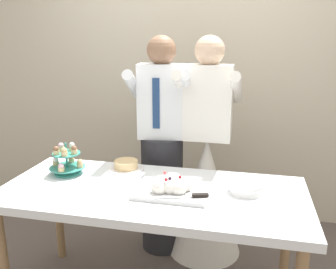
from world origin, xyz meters
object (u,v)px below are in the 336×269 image
(main_cake_tray, at_px, (172,186))
(plate_stack, at_px, (246,187))
(person_groom, at_px, (162,159))
(cupcake_stand, at_px, (67,161))
(round_cake, at_px, (126,166))
(dessert_table, at_px, (152,201))
(person_bride, at_px, (206,181))

(main_cake_tray, xyz_separation_m, plate_stack, (0.42, 0.11, -0.01))
(main_cake_tray, relative_size, person_groom, 0.26)
(main_cake_tray, bearing_deg, plate_stack, 14.84)
(cupcake_stand, distance_m, plate_stack, 1.15)
(plate_stack, xyz_separation_m, person_groom, (-0.64, 0.55, -0.06))
(cupcake_stand, bearing_deg, round_cake, 24.21)
(round_cake, bearing_deg, plate_stack, -13.79)
(dessert_table, xyz_separation_m, person_groom, (-0.10, 0.64, 0.05))
(cupcake_stand, xyz_separation_m, person_bride, (0.85, 0.53, -0.28))
(main_cake_tray, relative_size, person_bride, 0.26)
(dessert_table, xyz_separation_m, cupcake_stand, (-0.61, 0.12, 0.16))
(plate_stack, distance_m, person_groom, 0.85)
(plate_stack, bearing_deg, dessert_table, -171.25)
(main_cake_tray, height_order, person_groom, person_groom)
(main_cake_tray, distance_m, person_groom, 0.70)
(round_cake, bearing_deg, cupcake_stand, -155.79)
(person_bride, bearing_deg, plate_stack, -62.38)
(main_cake_tray, bearing_deg, dessert_table, 167.78)
(plate_stack, xyz_separation_m, round_cake, (-0.80, 0.20, -0.01))
(dessert_table, relative_size, cupcake_stand, 7.83)
(cupcake_stand, bearing_deg, plate_stack, -1.92)
(plate_stack, bearing_deg, round_cake, 166.21)
(plate_stack, bearing_deg, cupcake_stand, 178.08)
(round_cake, xyz_separation_m, person_bride, (0.50, 0.37, -0.22))
(cupcake_stand, height_order, round_cake, cupcake_stand)
(person_groom, height_order, person_bride, same)
(cupcake_stand, height_order, person_bride, person_bride)
(dessert_table, relative_size, plate_stack, 9.15)
(round_cake, relative_size, person_bride, 0.14)
(cupcake_stand, distance_m, main_cake_tray, 0.75)
(cupcake_stand, relative_size, round_cake, 0.96)
(dessert_table, xyz_separation_m, main_cake_tray, (0.12, -0.03, 0.12))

